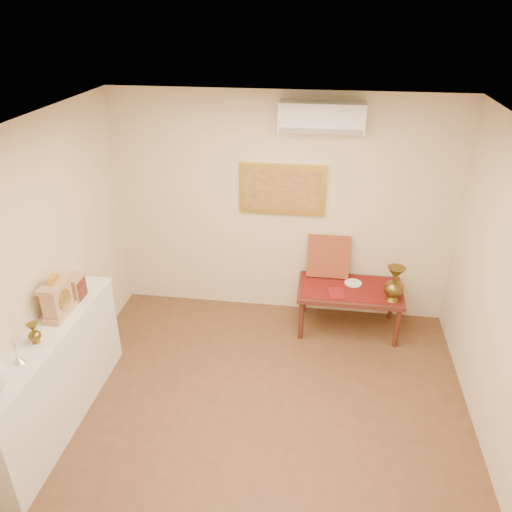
% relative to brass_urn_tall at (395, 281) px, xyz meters
% --- Properties ---
extents(floor, '(4.50, 4.50, 0.00)m').
position_rel_brass_urn_tall_xyz_m(floor, '(-1.31, -1.68, -0.81)').
color(floor, brown).
rests_on(floor, ground).
extents(ceiling, '(4.50, 4.50, 0.00)m').
position_rel_brass_urn_tall_xyz_m(ceiling, '(-1.31, -1.68, 1.89)').
color(ceiling, white).
rests_on(ceiling, ground).
extents(wall_back, '(4.00, 0.02, 2.70)m').
position_rel_brass_urn_tall_xyz_m(wall_back, '(-1.31, 0.57, 0.54)').
color(wall_back, beige).
rests_on(wall_back, ground).
extents(wall_left, '(0.02, 4.50, 2.70)m').
position_rel_brass_urn_tall_xyz_m(wall_left, '(-3.31, -1.68, 0.54)').
color(wall_left, beige).
rests_on(wall_left, ground).
extents(candlestick, '(0.10, 0.10, 0.21)m').
position_rel_brass_urn_tall_xyz_m(candlestick, '(-3.14, -2.06, 0.28)').
color(candlestick, silver).
rests_on(candlestick, display_ledge).
extents(brass_urn_small, '(0.11, 0.11, 0.24)m').
position_rel_brass_urn_tall_xyz_m(brass_urn_small, '(-3.14, -1.80, 0.29)').
color(brass_urn_small, brown).
rests_on(brass_urn_small, display_ledge).
extents(table_cloth, '(1.14, 0.59, 0.01)m').
position_rel_brass_urn_tall_xyz_m(table_cloth, '(-0.46, 0.20, -0.25)').
color(table_cloth, maroon).
rests_on(table_cloth, low_table).
extents(brass_urn_tall, '(0.22, 0.22, 0.50)m').
position_rel_brass_urn_tall_xyz_m(brass_urn_tall, '(0.00, 0.00, 0.00)').
color(brass_urn_tall, brown).
rests_on(brass_urn_tall, table_cloth).
extents(plate, '(0.20, 0.20, 0.01)m').
position_rel_brass_urn_tall_xyz_m(plate, '(-0.42, 0.30, -0.24)').
color(plate, white).
rests_on(plate, table_cloth).
extents(menu, '(0.21, 0.27, 0.01)m').
position_rel_brass_urn_tall_xyz_m(menu, '(-0.62, 0.04, -0.24)').
color(menu, maroon).
rests_on(menu, table_cloth).
extents(cushion, '(0.50, 0.20, 0.51)m').
position_rel_brass_urn_tall_xyz_m(cushion, '(-0.73, 0.47, 0.00)').
color(cushion, maroon).
rests_on(cushion, table_cloth).
extents(display_ledge, '(0.37, 2.02, 0.98)m').
position_rel_brass_urn_tall_xyz_m(display_ledge, '(-3.13, -1.68, -0.31)').
color(display_ledge, silver).
rests_on(display_ledge, floor).
extents(mantel_clock, '(0.17, 0.36, 0.41)m').
position_rel_brass_urn_tall_xyz_m(mantel_clock, '(-3.14, -1.39, 0.35)').
color(mantel_clock, tan).
rests_on(mantel_clock, display_ledge).
extents(wooden_chest, '(0.16, 0.21, 0.24)m').
position_rel_brass_urn_tall_xyz_m(wooden_chest, '(-3.12, -1.10, 0.30)').
color(wooden_chest, tan).
rests_on(wooden_chest, display_ledge).
extents(low_table, '(1.20, 0.70, 0.55)m').
position_rel_brass_urn_tall_xyz_m(low_table, '(-0.46, 0.20, -0.32)').
color(low_table, '#522218').
rests_on(low_table, floor).
extents(painting, '(1.00, 0.06, 0.60)m').
position_rel_brass_urn_tall_xyz_m(painting, '(-1.31, 0.54, 0.79)').
color(painting, gold).
rests_on(painting, wall_back).
extents(ac_unit, '(0.90, 0.25, 0.30)m').
position_rel_brass_urn_tall_xyz_m(ac_unit, '(-0.91, 0.44, 1.64)').
color(ac_unit, white).
rests_on(ac_unit, wall_back).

